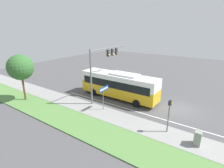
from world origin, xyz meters
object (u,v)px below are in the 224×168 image
bus (119,84)px  signal_gantry (103,61)px  utility_cabinet (198,138)px  pedestrian_signal (169,111)px  street_sign (104,93)px

bus → signal_gantry: bearing=131.1°
bus → utility_cabinet: (-4.99, -10.82, -1.23)m
pedestrian_signal → utility_cabinet: bearing=-99.8°
bus → pedestrian_signal: bus is taller
bus → signal_gantry: signal_gantry is taller
utility_cabinet → bus: bearing=65.2°
bus → utility_cabinet: 11.98m
signal_gantry → utility_cabinet: size_ratio=5.89×
signal_gantry → pedestrian_signal: size_ratio=2.25×
bus → signal_gantry: 3.75m
pedestrian_signal → utility_cabinet: (-0.45, -2.62, -1.45)m
signal_gantry → street_sign: 4.59m
signal_gantry → utility_cabinet: (-3.66, -12.35, -4.38)m
pedestrian_signal → street_sign: size_ratio=1.10×
signal_gantry → street_sign: signal_gantry is taller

